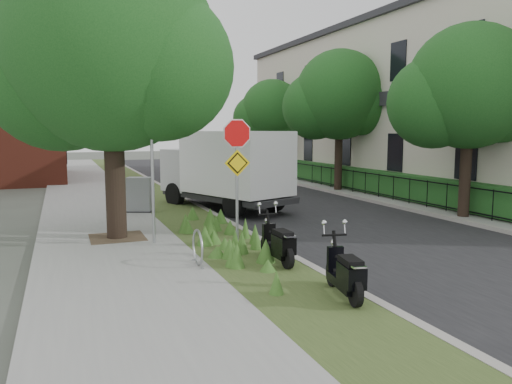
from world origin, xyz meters
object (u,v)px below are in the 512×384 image
sign_assembly (237,156)px  scooter_far (347,278)px  scooter_near (280,247)px  box_truck (227,166)px  utility_cabinet (140,195)px

sign_assembly → scooter_far: sign_assembly is taller
scooter_near → scooter_far: (0.15, -2.42, -0.00)m
box_truck → utility_cabinet: bearing=179.5°
scooter_far → utility_cabinet: (-1.88, 10.49, 0.21)m
utility_cabinet → box_truck: bearing=-0.5°
scooter_far → sign_assembly: bearing=96.5°
scooter_near → box_truck: size_ratio=0.27×
sign_assembly → box_truck: (1.79, 6.26, -0.71)m
scooter_far → scooter_near: bearing=93.5°
sign_assembly → scooter_far: size_ratio=2.07×
box_truck → scooter_near: bearing=-100.3°
scooter_near → scooter_far: scooter_near is taller
sign_assembly → scooter_far: bearing=-83.5°
scooter_far → utility_cabinet: bearing=100.2°
scooter_near → box_truck: box_truck is taller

